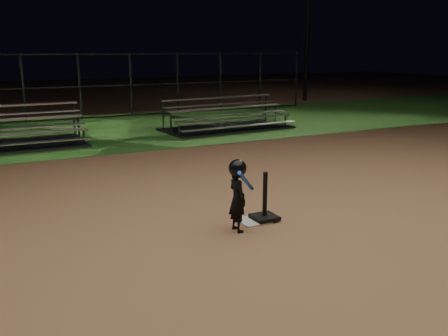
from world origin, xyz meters
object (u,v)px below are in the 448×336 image
child_batter (238,193)px  light_pole_right (309,2)px  bleacher_right (227,123)px  batting_tee (265,211)px  home_plate (253,221)px

child_batter → light_pole_right: (12.42, 15.19, 4.37)m
child_batter → bleacher_right: bearing=-28.5°
batting_tee → home_plate: bearing=167.1°
home_plate → light_pole_right: light_pole_right is taller
home_plate → child_batter: (-0.42, -0.24, 0.57)m
batting_tee → light_pole_right: 19.67m
home_plate → child_batter: child_batter is taller
light_pole_right → bleacher_right: bearing=-140.7°
home_plate → light_pole_right: size_ratio=0.05×
home_plate → batting_tee: size_ratio=0.59×
light_pole_right → home_plate: bearing=-128.8°
bleacher_right → batting_tee: bearing=-117.5°
home_plate → child_batter: 0.75m
light_pole_right → batting_tee: bearing=-128.3°
batting_tee → child_batter: (-0.60, -0.20, 0.42)m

